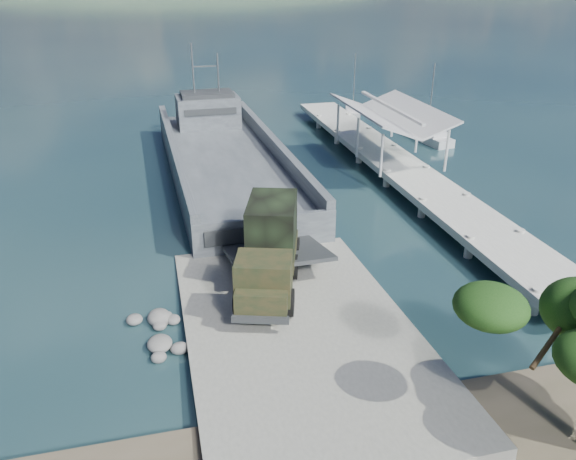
# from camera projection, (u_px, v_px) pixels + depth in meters

# --- Properties ---
(ground) EXTENTS (1400.00, 1400.00, 0.00)m
(ground) POSITION_uv_depth(u_px,v_px,m) (293.00, 322.00, 26.32)
(ground) COLOR #1C3844
(ground) RESTS_ON ground
(boat_ramp) EXTENTS (10.00, 18.00, 0.50)m
(boat_ramp) POSITION_uv_depth(u_px,v_px,m) (299.00, 330.00, 25.33)
(boat_ramp) COLOR gray
(boat_ramp) RESTS_ON ground
(shoreline_rocks) EXTENTS (3.20, 5.60, 0.90)m
(shoreline_rocks) POSITION_uv_depth(u_px,v_px,m) (158.00, 335.00, 25.42)
(shoreline_rocks) COLOR slate
(shoreline_rocks) RESTS_ON ground
(pier) EXTENTS (6.40, 44.00, 6.10)m
(pier) POSITION_uv_depth(u_px,v_px,m) (393.00, 154.00, 44.98)
(pier) COLOR #B0B0A5
(pier) RESTS_ON ground
(landing_craft) EXTENTS (9.22, 33.62, 9.92)m
(landing_craft) POSITION_uv_depth(u_px,v_px,m) (226.00, 165.00, 44.86)
(landing_craft) COLOR #3F444B
(landing_craft) RESTS_ON ground
(military_truck) EXTENTS (4.87, 8.69, 3.87)m
(military_truck) POSITION_uv_depth(u_px,v_px,m) (270.00, 248.00, 27.97)
(military_truck) COLOR black
(military_truck) RESTS_ON boat_ramp
(soldier) EXTENTS (0.69, 0.57, 1.62)m
(soldier) POSITION_uv_depth(u_px,v_px,m) (245.00, 307.00, 25.16)
(soldier) COLOR black
(soldier) RESTS_ON boat_ramp
(sailboat_near) EXTENTS (2.72, 6.39, 7.54)m
(sailboat_near) POSITION_uv_depth(u_px,v_px,m) (428.00, 137.00, 53.98)
(sailboat_near) COLOR #BDBDBD
(sailboat_near) RESTS_ON ground
(sailboat_far) EXTENTS (3.52, 5.92, 6.94)m
(sailboat_far) POSITION_uv_depth(u_px,v_px,m) (353.00, 112.00, 63.86)
(sailboat_far) COLOR #BDBDBD
(sailboat_far) RESTS_ON ground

